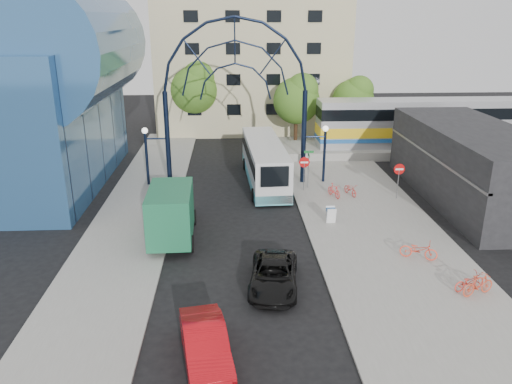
{
  "coord_description": "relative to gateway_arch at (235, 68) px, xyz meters",
  "views": [
    {
      "loc": [
        -0.43,
        -21.83,
        12.04
      ],
      "look_at": [
        1.04,
        6.0,
        2.17
      ],
      "focal_mm": 35.0,
      "sensor_mm": 36.0,
      "label": 1
    }
  ],
  "objects": [
    {
      "name": "tree_north_b",
      "position": [
        -3.88,
        15.93,
        -3.29
      ],
      "size": [
        5.12,
        5.12,
        8.0
      ],
      "color": "#382314",
      "rests_on": "ground"
    },
    {
      "name": "sandwich_board",
      "position": [
        5.6,
        -8.02,
        -7.81
      ],
      "size": [
        0.55,
        0.61,
        0.99
      ],
      "color": "white",
      "rests_on": "sidewalk_east"
    },
    {
      "name": "commercial_block_east",
      "position": [
        16.0,
        -4.0,
        -6.06
      ],
      "size": [
        6.0,
        16.0,
        5.0
      ],
      "primitive_type": "cube",
      "color": "black",
      "rests_on": "ground"
    },
    {
      "name": "bike_far_c",
      "position": [
        10.4,
        -16.23,
        -8.01
      ],
      "size": [
        1.73,
        1.03,
        0.86
      ],
      "primitive_type": "imported",
      "rotation": [
        0.0,
        0.0,
        1.87
      ],
      "color": "#E63C2E",
      "rests_on": "sidewalk_east"
    },
    {
      "name": "city_bus",
      "position": [
        2.13,
        0.41,
        -6.93
      ],
      "size": [
        3.1,
        11.46,
        3.12
      ],
      "rotation": [
        0.0,
        0.0,
        0.05
      ],
      "color": "silver",
      "rests_on": "ground"
    },
    {
      "name": "plaza_west",
      "position": [
        -6.5,
        -8.0,
        -8.5
      ],
      "size": [
        5.0,
        50.0,
        0.12
      ],
      "primitive_type": "cube",
      "color": "gray",
      "rests_on": "ground"
    },
    {
      "name": "bike_far_b",
      "position": [
        10.6,
        -16.67,
        -7.92
      ],
      "size": [
        1.78,
        1.02,
        1.03
      ],
      "primitive_type": "imported",
      "rotation": [
        0.0,
        0.0,
        1.9
      ],
      "color": "#D5482A",
      "rests_on": "sidewalk_east"
    },
    {
      "name": "tree_north_a",
      "position": [
        6.12,
        11.93,
        -3.95
      ],
      "size": [
        4.48,
        4.48,
        7.0
      ],
      "color": "#382314",
      "rests_on": "ground"
    },
    {
      "name": "train_platform",
      "position": [
        20.0,
        8.0,
        -8.16
      ],
      "size": [
        32.0,
        5.0,
        0.8
      ],
      "primitive_type": "cube",
      "color": "gray",
      "rests_on": "ground"
    },
    {
      "name": "green_truck",
      "position": [
        -3.79,
        -9.38,
        -6.97
      ],
      "size": [
        2.59,
        6.37,
        3.18
      ],
      "rotation": [
        0.0,
        0.0,
        0.03
      ],
      "color": "black",
      "rests_on": "ground"
    },
    {
      "name": "bike_near_a",
      "position": [
        7.95,
        -3.16,
        -8.02
      ],
      "size": [
        1.0,
        1.69,
        0.84
      ],
      "primitive_type": "imported",
      "rotation": [
        0.0,
        0.0,
        0.29
      ],
      "color": "red",
      "rests_on": "sidewalk_east"
    },
    {
      "name": "sidewalk_east",
      "position": [
        8.0,
        -10.0,
        -8.5
      ],
      "size": [
        8.0,
        56.0,
        0.12
      ],
      "primitive_type": "cube",
      "color": "gray",
      "rests_on": "ground"
    },
    {
      "name": "transit_hall",
      "position": [
        -15.3,
        1.0,
        -1.86
      ],
      "size": [
        16.5,
        18.0,
        14.5
      ],
      "color": "#2D598B",
      "rests_on": "ground"
    },
    {
      "name": "tree_north_c",
      "position": [
        12.12,
        13.93,
        -4.28
      ],
      "size": [
        4.16,
        4.16,
        6.5
      ],
      "color": "#382314",
      "rests_on": "ground"
    },
    {
      "name": "street_name_sign",
      "position": [
        5.2,
        -1.4,
        -6.43
      ],
      "size": [
        0.7,
        0.7,
        2.8
      ],
      "color": "slate",
      "rests_on": "sidewalk_east"
    },
    {
      "name": "ground",
      "position": [
        0.0,
        -14.0,
        -8.56
      ],
      "size": [
        120.0,
        120.0,
        0.0
      ],
      "primitive_type": "plane",
      "color": "black",
      "rests_on": "ground"
    },
    {
      "name": "do_not_enter_sign",
      "position": [
        11.0,
        -4.0,
        -6.58
      ],
      "size": [
        0.76,
        0.07,
        2.48
      ],
      "color": "slate",
      "rests_on": "sidewalk_east"
    },
    {
      "name": "black_suv",
      "position": [
        1.48,
        -15.32,
        -7.9
      ],
      "size": [
        2.74,
        4.93,
        1.31
      ],
      "primitive_type": "imported",
      "rotation": [
        0.0,
        0.0,
        -0.13
      ],
      "color": "black",
      "rests_on": "ground"
    },
    {
      "name": "bike_far_a",
      "position": [
        9.21,
        -13.0,
        -7.94
      ],
      "size": [
        2.0,
        1.36,
        1.0
      ],
      "primitive_type": "imported",
      "rotation": [
        0.0,
        0.0,
        1.16
      ],
      "color": "#FE4B32",
      "rests_on": "sidewalk_east"
    },
    {
      "name": "stop_sign",
      "position": [
        4.8,
        -2.0,
        -6.56
      ],
      "size": [
        0.8,
        0.07,
        2.5
      ],
      "color": "slate",
      "rests_on": "sidewalk_east"
    },
    {
      "name": "red_sedan",
      "position": [
        -1.46,
        -20.52,
        -7.82
      ],
      "size": [
        2.31,
        4.67,
        1.47
      ],
      "primitive_type": "imported",
      "rotation": [
        0.0,
        0.0,
        0.18
      ],
      "color": "#AC0A11",
      "rests_on": "ground"
    },
    {
      "name": "bike_near_b",
      "position": [
        6.71,
        -3.47,
        -7.97
      ],
      "size": [
        0.96,
        1.6,
        0.93
      ],
      "primitive_type": "imported",
      "rotation": [
        0.0,
        0.0,
        0.37
      ],
      "color": "#F43130",
      "rests_on": "sidewalk_east"
    },
    {
      "name": "apartment_block",
      "position": [
        2.0,
        20.97,
        -1.55
      ],
      "size": [
        20.0,
        12.1,
        14.0
      ],
      "color": "#CABB8C",
      "rests_on": "ground"
    },
    {
      "name": "train_car",
      "position": [
        20.0,
        8.0,
        -5.66
      ],
      "size": [
        25.1,
        3.05,
        4.2
      ],
      "color": "#B7B7BC",
      "rests_on": "train_platform"
    },
    {
      "name": "gateway_arch",
      "position": [
        0.0,
        0.0,
        0.0
      ],
      "size": [
        13.64,
        0.44,
        12.1
      ],
      "color": "black",
      "rests_on": "ground"
    }
  ]
}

